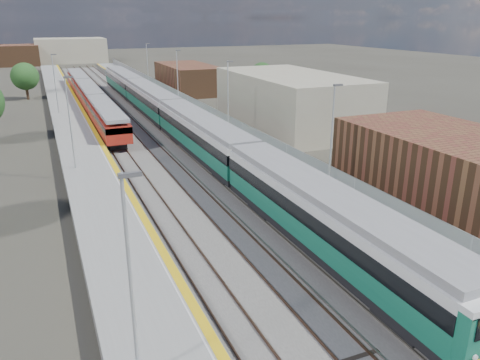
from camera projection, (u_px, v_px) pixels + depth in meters
ground at (154, 129)px, 56.71m from camera, size 320.00×320.00×0.00m
ballast_bed at (131, 126)px, 58.04m from camera, size 10.50×155.00×0.06m
tracks at (133, 123)px, 59.69m from camera, size 8.96×160.00×0.17m
platform_right at (189, 118)px, 60.65m from camera, size 4.70×155.00×8.52m
platform_left at (73, 127)px, 55.36m from camera, size 4.30×155.00×8.52m
buildings at (7, 26)px, 123.54m from camera, size 72.00×185.50×40.00m
green_train at (173, 114)px, 53.30m from camera, size 3.07×85.37×3.38m
red_train at (89, 96)px, 68.82m from camera, size 2.63×53.47×3.32m
tree_c at (25, 76)px, 76.22m from camera, size 4.40×4.40×5.96m
tree_d at (262, 74)px, 82.46m from camera, size 4.02×4.02×5.45m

